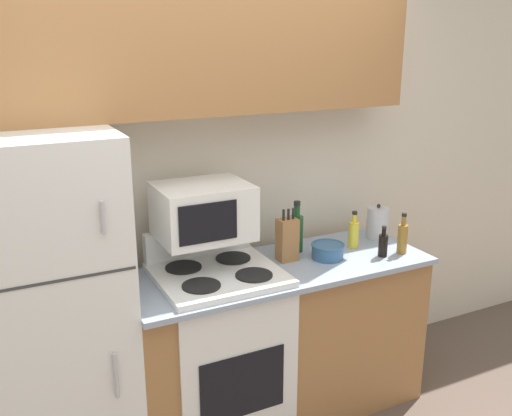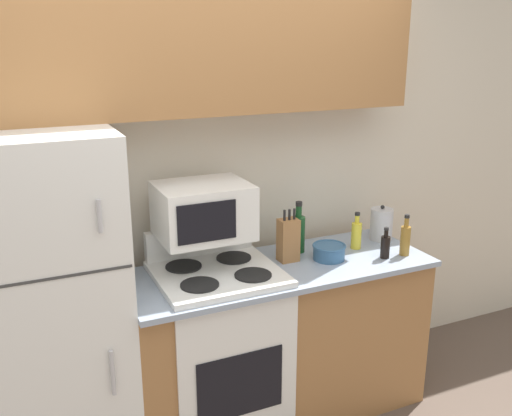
% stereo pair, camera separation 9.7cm
% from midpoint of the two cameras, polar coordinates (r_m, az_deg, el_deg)
% --- Properties ---
extents(wall_back, '(8.00, 0.05, 2.55)m').
position_cam_midpoint_polar(wall_back, '(3.24, -7.77, 1.51)').
color(wall_back, beige).
rests_on(wall_back, ground_plane).
extents(lower_cabinets, '(1.69, 0.62, 0.93)m').
position_cam_midpoint_polar(lower_cabinets, '(3.33, 1.29, -13.04)').
color(lower_cabinets, '#9E6B3D').
rests_on(lower_cabinets, ground_plane).
extents(refrigerator, '(0.73, 0.70, 1.74)m').
position_cam_midpoint_polar(refrigerator, '(2.89, -21.18, -10.16)').
color(refrigerator, white).
rests_on(refrigerator, ground_plane).
extents(upper_cabinets, '(2.41, 0.30, 0.61)m').
position_cam_midpoint_polar(upper_cabinets, '(2.96, -7.22, 15.15)').
color(upper_cabinets, '#9E6B3D').
rests_on(upper_cabinets, refrigerator).
extents(stove, '(0.63, 0.60, 1.12)m').
position_cam_midpoint_polar(stove, '(3.18, -4.56, -14.07)').
color(stove, white).
rests_on(stove, ground_plane).
extents(microwave, '(0.47, 0.38, 0.28)m').
position_cam_midpoint_polar(microwave, '(2.93, -6.27, -0.32)').
color(microwave, white).
rests_on(microwave, stove).
extents(knife_block, '(0.11, 0.09, 0.30)m').
position_cam_midpoint_polar(knife_block, '(3.14, 2.26, -3.16)').
color(knife_block, '#9E6B3D').
rests_on(knife_block, lower_cabinets).
extents(bowl, '(0.19, 0.19, 0.09)m').
position_cam_midpoint_polar(bowl, '(3.21, 6.32, -4.25)').
color(bowl, '#335B84').
rests_on(bowl, lower_cabinets).
extents(bottle_cooking_spray, '(0.06, 0.06, 0.22)m').
position_cam_midpoint_polar(bottle_cooking_spray, '(3.38, 8.94, -2.50)').
color(bottle_cooking_spray, gold).
rests_on(bottle_cooking_spray, lower_cabinets).
extents(bottle_wine_green, '(0.08, 0.08, 0.30)m').
position_cam_midpoint_polar(bottle_wine_green, '(3.28, 3.23, -2.40)').
color(bottle_wine_green, '#194C23').
rests_on(bottle_wine_green, lower_cabinets).
extents(bottle_soy_sauce, '(0.05, 0.05, 0.18)m').
position_cam_midpoint_polar(bottle_soy_sauce, '(3.28, 11.77, -3.59)').
color(bottle_soy_sauce, black).
rests_on(bottle_soy_sauce, lower_cabinets).
extents(bottle_vinegar, '(0.06, 0.06, 0.24)m').
position_cam_midpoint_polar(bottle_vinegar, '(3.34, 13.64, -2.88)').
color(bottle_vinegar, olive).
rests_on(bottle_vinegar, lower_cabinets).
extents(kettle, '(0.14, 0.14, 0.22)m').
position_cam_midpoint_polar(kettle, '(3.56, 11.31, -1.46)').
color(kettle, '#B7B7BC').
rests_on(kettle, lower_cabinets).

